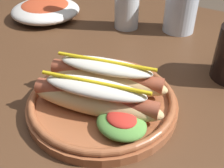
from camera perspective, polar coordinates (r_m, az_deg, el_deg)
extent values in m
cube|color=#51331E|center=(0.53, 1.28, -1.63)|extent=(1.25, 0.97, 0.04)
cylinder|color=#51331E|center=(1.27, -10.34, 2.33)|extent=(0.06, 0.06, 0.70)
cylinder|color=#9E5633|center=(0.46, -2.01, -4.06)|extent=(0.25, 0.25, 0.02)
torus|color=#9E5633|center=(0.45, -2.04, -2.90)|extent=(0.24, 0.24, 0.01)
ellipsoid|color=tan|center=(0.42, -3.49, -3.64)|extent=(0.22, 0.10, 0.04)
cylinder|color=#9E4C33|center=(0.42, -3.53, -2.81)|extent=(0.20, 0.07, 0.03)
ellipsoid|color=silver|center=(0.41, -3.62, -0.81)|extent=(0.17, 0.08, 0.02)
cylinder|color=yellow|center=(0.40, -3.67, 0.33)|extent=(0.17, 0.05, 0.01)
ellipsoid|color=tan|center=(0.47, -0.81, 0.82)|extent=(0.22, 0.10, 0.04)
cylinder|color=#9E4C33|center=(0.46, -0.82, 1.61)|extent=(0.20, 0.07, 0.03)
ellipsoid|color=silver|center=(0.45, -0.84, 3.52)|extent=(0.17, 0.08, 0.02)
cylinder|color=yellow|center=(0.45, -0.85, 4.60)|extent=(0.17, 0.05, 0.01)
ellipsoid|color=#5B9942|center=(0.40, 1.99, -8.34)|extent=(0.08, 0.06, 0.02)
ellipsoid|color=red|center=(0.39, 2.02, -7.29)|extent=(0.05, 0.04, 0.01)
cylinder|color=silver|center=(0.72, 14.26, 15.34)|extent=(0.08, 0.08, 0.12)
ellipsoid|color=silver|center=(0.82, -13.69, 14.76)|extent=(0.19, 0.19, 0.04)
ellipsoid|color=#B74223|center=(0.81, -13.83, 15.67)|extent=(0.13, 0.13, 0.02)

